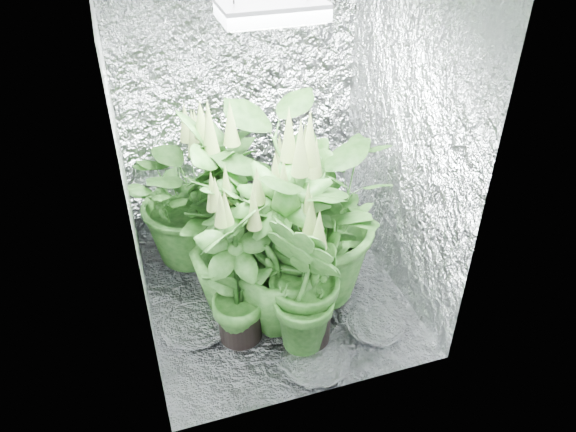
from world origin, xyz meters
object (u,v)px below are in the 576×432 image
(plant_a, at_px, (189,192))
(grow_lamp, at_px, (272,10))
(plant_g, at_px, (308,282))
(plant_c, at_px, (298,212))
(plant_h, at_px, (280,253))
(plant_f, at_px, (237,274))
(circulation_fan, at_px, (333,221))
(plant_e, at_px, (309,217))
(plant_d, at_px, (231,244))
(plant_b, at_px, (220,204))

(plant_a, bearing_deg, grow_lamp, -54.95)
(plant_a, xyz_separation_m, plant_g, (0.47, -1.03, -0.06))
(plant_g, bearing_deg, plant_c, 75.52)
(plant_h, bearing_deg, plant_g, -69.64)
(plant_c, bearing_deg, grow_lamp, -134.00)
(plant_a, distance_m, plant_f, 0.87)
(plant_f, height_order, plant_g, plant_f)
(plant_h, height_order, circulation_fan, plant_h)
(plant_e, bearing_deg, plant_c, 83.22)
(plant_a, distance_m, plant_c, 0.74)
(plant_d, height_order, plant_h, plant_h)
(plant_f, distance_m, circulation_fan, 1.18)
(plant_e, height_order, plant_g, plant_e)
(plant_a, height_order, plant_b, plant_b)
(plant_f, bearing_deg, plant_e, 22.58)
(plant_b, xyz_separation_m, plant_g, (0.33, -0.72, -0.13))
(plant_a, xyz_separation_m, plant_b, (0.14, -0.31, 0.07))
(grow_lamp, bearing_deg, plant_f, -139.47)
(plant_e, xyz_separation_m, circulation_fan, (0.38, 0.51, -0.46))
(grow_lamp, height_order, plant_f, grow_lamp)
(plant_g, bearing_deg, plant_e, 69.98)
(grow_lamp, distance_m, plant_f, 1.40)
(plant_a, relative_size, plant_f, 1.12)
(plant_a, relative_size, plant_h, 1.05)
(grow_lamp, xyz_separation_m, circulation_fan, (0.58, 0.46, -1.65))
(plant_b, height_order, circulation_fan, plant_b)
(grow_lamp, distance_m, plant_d, 1.38)
(plant_b, height_order, plant_h, plant_b)
(grow_lamp, bearing_deg, plant_d, 172.89)
(plant_c, distance_m, plant_d, 0.53)
(plant_a, xyz_separation_m, plant_h, (0.39, -0.79, -0.02))
(plant_a, distance_m, plant_g, 1.13)
(plant_c, height_order, plant_e, plant_e)
(plant_f, xyz_separation_m, circulation_fan, (0.88, 0.72, -0.32))
(plant_a, relative_size, plant_c, 1.12)
(plant_h, relative_size, circulation_fan, 2.76)
(plant_d, bearing_deg, circulation_fan, 26.65)
(plant_b, distance_m, plant_h, 0.55)
(plant_d, relative_size, plant_e, 0.77)
(plant_b, height_order, plant_d, plant_b)
(plant_g, height_order, plant_h, plant_h)
(plant_d, xyz_separation_m, plant_h, (0.24, -0.23, 0.04))
(plant_c, relative_size, circulation_fan, 2.59)
(plant_e, relative_size, plant_h, 1.19)
(plant_b, height_order, plant_g, plant_b)
(grow_lamp, height_order, plant_c, grow_lamp)
(grow_lamp, relative_size, plant_b, 0.38)
(plant_b, distance_m, plant_d, 0.28)
(plant_b, bearing_deg, plant_a, 114.85)
(plant_c, height_order, plant_h, plant_h)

